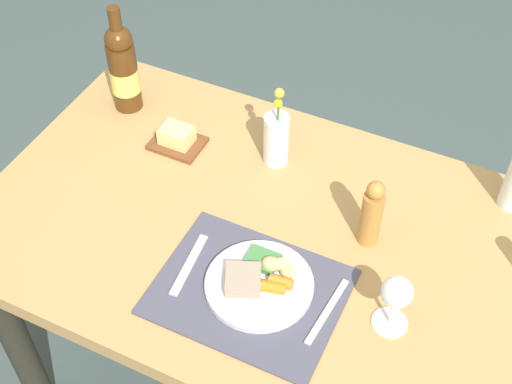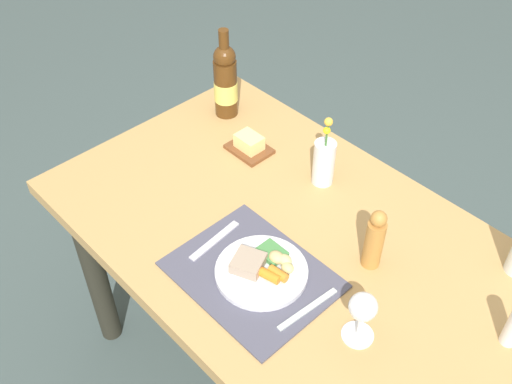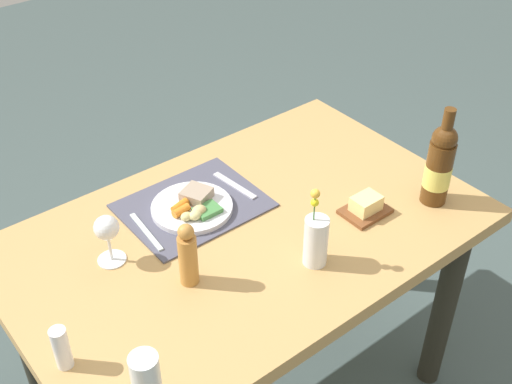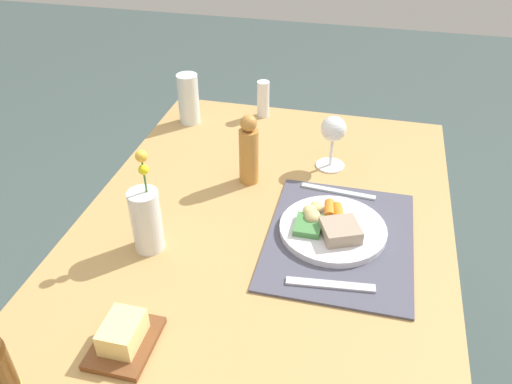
{
  "view_description": "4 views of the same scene",
  "coord_description": "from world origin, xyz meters",
  "px_view_note": "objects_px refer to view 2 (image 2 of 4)",
  "views": [
    {
      "loc": [
        0.44,
        -0.95,
        2.01
      ],
      "look_at": [
        -0.05,
        0.07,
        0.79
      ],
      "focal_mm": 49.9,
      "sensor_mm": 36.0,
      "label": 1
    },
    {
      "loc": [
        0.74,
        -0.81,
        1.93
      ],
      "look_at": [
        -0.09,
        -0.02,
        0.85
      ],
      "focal_mm": 41.82,
      "sensor_mm": 36.0,
      "label": 2
    },
    {
      "loc": [
        0.83,
        1.1,
        1.93
      ],
      "look_at": [
        -0.06,
        -0.02,
        0.85
      ],
      "focal_mm": 46.15,
      "sensor_mm": 36.0,
      "label": 3
    },
    {
      "loc": [
        -0.81,
        -0.19,
        1.49
      ],
      "look_at": [
        0.06,
        0.01,
        0.86
      ],
      "focal_mm": 36.49,
      "sensor_mm": 36.0,
      "label": 4
    }
  ],
  "objects_px": {
    "dinner_plate": "(262,269)",
    "wine_bottle": "(225,81)",
    "knife": "(308,309)",
    "flower_vase": "(324,161)",
    "dining_table": "(283,257)",
    "fork": "(215,241)",
    "wine_glass": "(363,309)",
    "butter_dish": "(249,145)",
    "pepper_mill": "(375,240)"
  },
  "relations": [
    {
      "from": "dining_table",
      "to": "wine_bottle",
      "type": "xyz_separation_m",
      "value": [
        -0.5,
        0.24,
        0.24
      ]
    },
    {
      "from": "wine_glass",
      "to": "dinner_plate",
      "type": "bearing_deg",
      "value": -173.07
    },
    {
      "from": "dinner_plate",
      "to": "dining_table",
      "type": "bearing_deg",
      "value": 115.02
    },
    {
      "from": "flower_vase",
      "to": "butter_dish",
      "type": "height_order",
      "value": "flower_vase"
    },
    {
      "from": "dining_table",
      "to": "pepper_mill",
      "type": "xyz_separation_m",
      "value": [
        0.23,
        0.07,
        0.2
      ]
    },
    {
      "from": "pepper_mill",
      "to": "butter_dish",
      "type": "xyz_separation_m",
      "value": [
        -0.54,
        0.08,
        -0.06
      ]
    },
    {
      "from": "fork",
      "to": "knife",
      "type": "bearing_deg",
      "value": -2.59
    },
    {
      "from": "pepper_mill",
      "to": "flower_vase",
      "type": "bearing_deg",
      "value": 154.0
    },
    {
      "from": "wine_glass",
      "to": "flower_vase",
      "type": "bearing_deg",
      "value": 140.8
    },
    {
      "from": "butter_dish",
      "to": "knife",
      "type": "bearing_deg",
      "value": -29.99
    },
    {
      "from": "pepper_mill",
      "to": "wine_bottle",
      "type": "relative_size",
      "value": 0.6
    },
    {
      "from": "dinner_plate",
      "to": "wine_glass",
      "type": "height_order",
      "value": "wine_glass"
    },
    {
      "from": "dining_table",
      "to": "knife",
      "type": "distance_m",
      "value": 0.3
    },
    {
      "from": "dinner_plate",
      "to": "wine_bottle",
      "type": "bearing_deg",
      "value": 146.02
    },
    {
      "from": "dining_table",
      "to": "flower_vase",
      "type": "relative_size",
      "value": 5.6
    },
    {
      "from": "wine_glass",
      "to": "flower_vase",
      "type": "distance_m",
      "value": 0.52
    },
    {
      "from": "dining_table",
      "to": "knife",
      "type": "height_order",
      "value": "knife"
    },
    {
      "from": "knife",
      "to": "butter_dish",
      "type": "distance_m",
      "value": 0.61
    },
    {
      "from": "flower_vase",
      "to": "dinner_plate",
      "type": "bearing_deg",
      "value": -70.54
    },
    {
      "from": "knife",
      "to": "flower_vase",
      "type": "relative_size",
      "value": 0.77
    },
    {
      "from": "dinner_plate",
      "to": "flower_vase",
      "type": "height_order",
      "value": "flower_vase"
    },
    {
      "from": "pepper_mill",
      "to": "wine_bottle",
      "type": "bearing_deg",
      "value": 167.46
    },
    {
      "from": "dining_table",
      "to": "pepper_mill",
      "type": "distance_m",
      "value": 0.32
    },
    {
      "from": "pepper_mill",
      "to": "fork",
      "type": "bearing_deg",
      "value": -143.17
    },
    {
      "from": "pepper_mill",
      "to": "wine_bottle",
      "type": "xyz_separation_m",
      "value": [
        -0.73,
        0.16,
        0.04
      ]
    },
    {
      "from": "flower_vase",
      "to": "pepper_mill",
      "type": "distance_m",
      "value": 0.32
    },
    {
      "from": "flower_vase",
      "to": "wine_bottle",
      "type": "distance_m",
      "value": 0.45
    },
    {
      "from": "flower_vase",
      "to": "wine_bottle",
      "type": "xyz_separation_m",
      "value": [
        -0.44,
        0.02,
        0.05
      ]
    },
    {
      "from": "dining_table",
      "to": "fork",
      "type": "relative_size",
      "value": 7.6
    },
    {
      "from": "pepper_mill",
      "to": "knife",
      "type": "bearing_deg",
      "value": -92.04
    },
    {
      "from": "dining_table",
      "to": "fork",
      "type": "height_order",
      "value": "fork"
    },
    {
      "from": "flower_vase",
      "to": "butter_dish",
      "type": "bearing_deg",
      "value": -166.74
    },
    {
      "from": "dining_table",
      "to": "knife",
      "type": "relative_size",
      "value": 7.27
    },
    {
      "from": "fork",
      "to": "butter_dish",
      "type": "relative_size",
      "value": 1.31
    },
    {
      "from": "pepper_mill",
      "to": "butter_dish",
      "type": "height_order",
      "value": "pepper_mill"
    },
    {
      "from": "dinner_plate",
      "to": "butter_dish",
      "type": "bearing_deg",
      "value": 140.91
    },
    {
      "from": "dinner_plate",
      "to": "knife",
      "type": "relative_size",
      "value": 1.29
    },
    {
      "from": "knife",
      "to": "flower_vase",
      "type": "height_order",
      "value": "flower_vase"
    },
    {
      "from": "fork",
      "to": "wine_glass",
      "type": "height_order",
      "value": "wine_glass"
    },
    {
      "from": "flower_vase",
      "to": "butter_dish",
      "type": "relative_size",
      "value": 1.78
    },
    {
      "from": "dining_table",
      "to": "butter_dish",
      "type": "xyz_separation_m",
      "value": [
        -0.31,
        0.16,
        0.14
      ]
    },
    {
      "from": "dining_table",
      "to": "fork",
      "type": "distance_m",
      "value": 0.23
    },
    {
      "from": "wine_glass",
      "to": "pepper_mill",
      "type": "relative_size",
      "value": 0.79
    },
    {
      "from": "wine_glass",
      "to": "wine_bottle",
      "type": "relative_size",
      "value": 0.47
    },
    {
      "from": "fork",
      "to": "flower_vase",
      "type": "bearing_deg",
      "value": 79.34
    },
    {
      "from": "knife",
      "to": "pepper_mill",
      "type": "xyz_separation_m",
      "value": [
        0.01,
        0.22,
        0.08
      ]
    },
    {
      "from": "fork",
      "to": "pepper_mill",
      "type": "bearing_deg",
      "value": 30.88
    },
    {
      "from": "fork",
      "to": "flower_vase",
      "type": "relative_size",
      "value": 0.74
    },
    {
      "from": "dinner_plate",
      "to": "knife",
      "type": "xyz_separation_m",
      "value": [
        0.15,
        -0.0,
        -0.01
      ]
    },
    {
      "from": "dinner_plate",
      "to": "fork",
      "type": "xyz_separation_m",
      "value": [
        -0.16,
        -0.02,
        -0.01
      ]
    }
  ]
}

